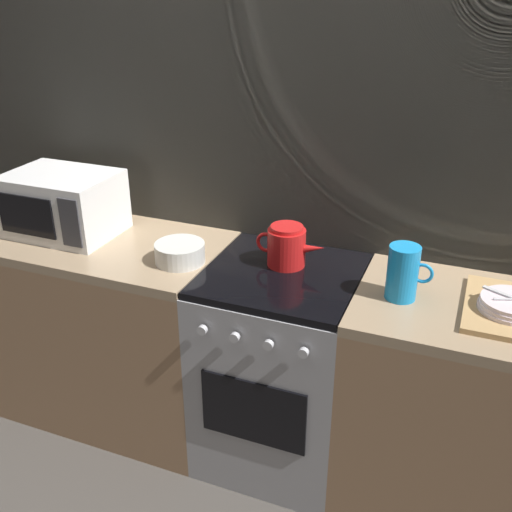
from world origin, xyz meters
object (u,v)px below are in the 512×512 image
stove_unit (280,367)px  dish_pile (511,308)px  kettle (287,246)px  microwave (63,204)px  mixing_bowl (180,253)px  pitcher (403,273)px

stove_unit → dish_pile: 0.95m
stove_unit → dish_pile: dish_pile is taller
dish_pile → kettle: bearing=175.1°
microwave → dish_pile: 1.84m
dish_pile → mixing_bowl: bearing=-177.1°
stove_unit → dish_pile: (0.82, -0.00, 0.47)m
dish_pile → pitcher: bearing=-175.7°
kettle → pitcher: (0.46, -0.10, 0.02)m
microwave → kettle: (1.01, 0.06, -0.05)m
microwave → mixing_bowl: bearing=-7.2°
stove_unit → kettle: kettle is taller
microwave → mixing_bowl: microwave is taller
microwave → pitcher: size_ratio=2.30×
mixing_bowl → pitcher: (0.87, 0.03, 0.06)m
kettle → stove_unit: bearing=-84.7°
stove_unit → dish_pile: bearing=-0.1°
stove_unit → pitcher: size_ratio=4.50×
kettle → dish_pile: kettle is taller
microwave → dish_pile: bearing=-0.5°
stove_unit → pitcher: pitcher is taller
kettle → mixing_bowl: (-0.40, -0.13, -0.04)m
stove_unit → microwave: bearing=179.3°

